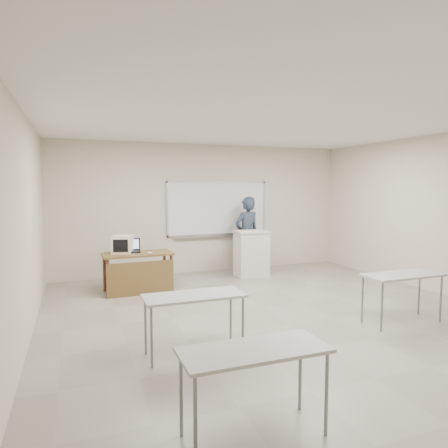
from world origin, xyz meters
name	(u,v)px	position (x,y,z in m)	size (l,w,h in m)	color
floor	(290,325)	(0.00, 0.00, -0.01)	(7.00, 8.00, 0.01)	gray
whiteboard	(218,209)	(0.30, 3.97, 1.48)	(2.48, 0.10, 1.31)	white
student_desks	(351,305)	(0.00, -1.35, 0.67)	(4.40, 2.20, 0.73)	#A7A7A2
instructor_desk	(139,266)	(-1.80, 2.55, 0.52)	(1.30, 0.65, 0.75)	brown
podium	(251,253)	(0.80, 3.11, 0.52)	(0.73, 0.53, 1.03)	silver
crt_monitor	(123,244)	(-2.05, 2.78, 0.91)	(0.36, 0.41, 0.34)	beige
laptop	(131,249)	(-1.90, 2.82, 0.81)	(0.34, 0.32, 0.25)	black
mouse	(150,253)	(-1.60, 2.46, 0.77)	(0.10, 0.07, 0.04)	#B9BDC2
keyboard	(248,231)	(0.65, 2.99, 1.04)	(0.48, 0.16, 0.03)	beige
presenter	(247,234)	(0.89, 3.57, 0.89)	(0.65, 0.43, 1.78)	black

